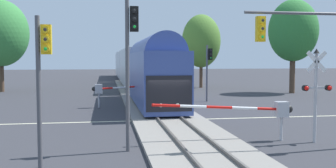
{
  "coord_description": "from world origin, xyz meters",
  "views": [
    {
      "loc": [
        -3.7,
        -23.11,
        3.78
      ],
      "look_at": [
        0.55,
        3.16,
        2.0
      ],
      "focal_mm": 41.29,
      "sensor_mm": 36.0,
      "label": 1
    }
  ],
  "objects_px": {
    "elm_centre_background": "(201,41)",
    "pine_left_background": "(0,33)",
    "crossing_gate_far": "(107,89)",
    "crossing_signal_mast": "(316,86)",
    "traffic_signal_near_right": "(319,43)",
    "traffic_signal_far_side": "(209,64)",
    "traffic_signal_near_left": "(42,67)",
    "crossing_gate_near": "(265,110)",
    "commuter_train": "(133,66)",
    "traffic_signal_median": "(130,50)",
    "maple_right_background": "(293,31)"
  },
  "relations": [
    {
      "from": "elm_centre_background",
      "to": "pine_left_background",
      "type": "relative_size",
      "value": 0.91
    },
    {
      "from": "crossing_gate_far",
      "to": "pine_left_background",
      "type": "relative_size",
      "value": 0.57
    },
    {
      "from": "crossing_signal_mast",
      "to": "traffic_signal_near_right",
      "type": "xyz_separation_m",
      "value": [
        -0.64,
        -1.25,
        1.85
      ]
    },
    {
      "from": "traffic_signal_far_side",
      "to": "crossing_gate_far",
      "type": "bearing_deg",
      "value": -161.72
    },
    {
      "from": "traffic_signal_far_side",
      "to": "pine_left_background",
      "type": "relative_size",
      "value": 0.48
    },
    {
      "from": "crossing_gate_far",
      "to": "traffic_signal_near_right",
      "type": "xyz_separation_m",
      "value": [
        8.46,
        -15.19,
        2.99
      ]
    },
    {
      "from": "elm_centre_background",
      "to": "traffic_signal_near_left",
      "type": "bearing_deg",
      "value": -112.3
    },
    {
      "from": "crossing_gate_far",
      "to": "traffic_signal_near_right",
      "type": "relative_size",
      "value": 1.01
    },
    {
      "from": "crossing_gate_near",
      "to": "pine_left_background",
      "type": "bearing_deg",
      "value": 122.57
    },
    {
      "from": "commuter_train",
      "to": "pine_left_background",
      "type": "distance_m",
      "value": 16.94
    },
    {
      "from": "crossing_gate_near",
      "to": "traffic_signal_far_side",
      "type": "height_order",
      "value": "traffic_signal_far_side"
    },
    {
      "from": "crossing_signal_mast",
      "to": "traffic_signal_far_side",
      "type": "height_order",
      "value": "traffic_signal_far_side"
    },
    {
      "from": "traffic_signal_far_side",
      "to": "pine_left_background",
      "type": "height_order",
      "value": "pine_left_background"
    },
    {
      "from": "crossing_gate_far",
      "to": "crossing_gate_near",
      "type": "bearing_deg",
      "value": -62.22
    },
    {
      "from": "traffic_signal_far_side",
      "to": "traffic_signal_median",
      "type": "xyz_separation_m",
      "value": [
        -7.89,
        -17.12,
        0.79
      ]
    },
    {
      "from": "crossing_gate_far",
      "to": "elm_centre_background",
      "type": "relative_size",
      "value": 0.63
    },
    {
      "from": "traffic_signal_median",
      "to": "pine_left_background",
      "type": "bearing_deg",
      "value": 112.58
    },
    {
      "from": "commuter_train",
      "to": "crossing_gate_near",
      "type": "xyz_separation_m",
      "value": [
        3.42,
        -35.5,
        -1.29
      ]
    },
    {
      "from": "crossing_gate_near",
      "to": "pine_left_background",
      "type": "height_order",
      "value": "pine_left_background"
    },
    {
      "from": "commuter_train",
      "to": "traffic_signal_near_right",
      "type": "xyz_separation_m",
      "value": [
        4.88,
        -37.41,
        1.69
      ]
    },
    {
      "from": "crossing_gate_far",
      "to": "traffic_signal_median",
      "type": "relative_size",
      "value": 0.96
    },
    {
      "from": "crossing_signal_mast",
      "to": "traffic_signal_near_right",
      "type": "height_order",
      "value": "traffic_signal_near_right"
    },
    {
      "from": "commuter_train",
      "to": "crossing_signal_mast",
      "type": "distance_m",
      "value": 36.57
    },
    {
      "from": "crossing_signal_mast",
      "to": "maple_right_background",
      "type": "distance_m",
      "value": 25.89
    },
    {
      "from": "crossing_signal_mast",
      "to": "traffic_signal_far_side",
      "type": "xyz_separation_m",
      "value": [
        -0.35,
        16.83,
        0.74
      ]
    },
    {
      "from": "commuter_train",
      "to": "traffic_signal_near_right",
      "type": "bearing_deg",
      "value": -82.56
    },
    {
      "from": "maple_right_background",
      "to": "traffic_signal_near_right",
      "type": "bearing_deg",
      "value": -114.91
    },
    {
      "from": "commuter_train",
      "to": "traffic_signal_near_right",
      "type": "height_order",
      "value": "traffic_signal_near_right"
    },
    {
      "from": "traffic_signal_median",
      "to": "elm_centre_background",
      "type": "relative_size",
      "value": 0.66
    },
    {
      "from": "crossing_signal_mast",
      "to": "commuter_train",
      "type": "bearing_deg",
      "value": 98.69
    },
    {
      "from": "traffic_signal_far_side",
      "to": "traffic_signal_near_left",
      "type": "distance_m",
      "value": 22.03
    },
    {
      "from": "pine_left_background",
      "to": "traffic_signal_median",
      "type": "bearing_deg",
      "value": -67.42
    },
    {
      "from": "traffic_signal_near_right",
      "to": "commuter_train",
      "type": "bearing_deg",
      "value": 97.44
    },
    {
      "from": "traffic_signal_far_side",
      "to": "traffic_signal_median",
      "type": "relative_size",
      "value": 0.8
    },
    {
      "from": "commuter_train",
      "to": "traffic_signal_median",
      "type": "height_order",
      "value": "traffic_signal_median"
    },
    {
      "from": "commuter_train",
      "to": "crossing_gate_near",
      "type": "distance_m",
      "value": 35.69
    },
    {
      "from": "traffic_signal_median",
      "to": "traffic_signal_near_right",
      "type": "height_order",
      "value": "traffic_signal_median"
    },
    {
      "from": "crossing_gate_far",
      "to": "commuter_train",
      "type": "bearing_deg",
      "value": 80.84
    },
    {
      "from": "crossing_gate_near",
      "to": "traffic_signal_near_left",
      "type": "height_order",
      "value": "traffic_signal_near_left"
    },
    {
      "from": "pine_left_background",
      "to": "maple_right_background",
      "type": "xyz_separation_m",
      "value": [
        31.52,
        -6.71,
        0.17
      ]
    },
    {
      "from": "crossing_signal_mast",
      "to": "traffic_signal_far_side",
      "type": "distance_m",
      "value": 16.85
    },
    {
      "from": "crossing_gate_far",
      "to": "traffic_signal_near_left",
      "type": "distance_m",
      "value": 16.49
    },
    {
      "from": "crossing_signal_mast",
      "to": "traffic_signal_median",
      "type": "distance_m",
      "value": 8.39
    },
    {
      "from": "pine_left_background",
      "to": "crossing_gate_near",
      "type": "bearing_deg",
      "value": -57.43
    },
    {
      "from": "traffic_signal_near_left",
      "to": "crossing_gate_far",
      "type": "bearing_deg",
      "value": 82.15
    },
    {
      "from": "traffic_signal_far_side",
      "to": "traffic_signal_near_right",
      "type": "distance_m",
      "value": 18.12
    },
    {
      "from": "commuter_train",
      "to": "crossing_gate_near",
      "type": "relative_size",
      "value": 9.65
    },
    {
      "from": "traffic_signal_far_side",
      "to": "crossing_gate_near",
      "type": "bearing_deg",
      "value": -96.18
    },
    {
      "from": "commuter_train",
      "to": "maple_right_background",
      "type": "distance_m",
      "value": 21.16
    },
    {
      "from": "commuter_train",
      "to": "traffic_signal_median",
      "type": "relative_size",
      "value": 10.24
    }
  ]
}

